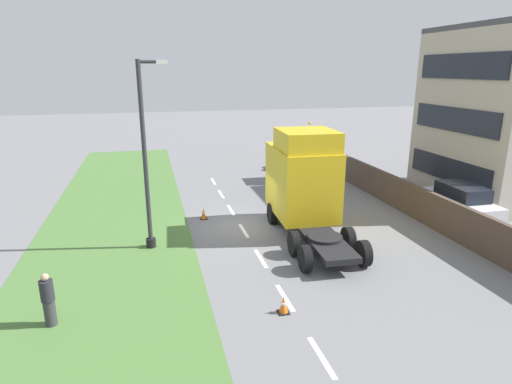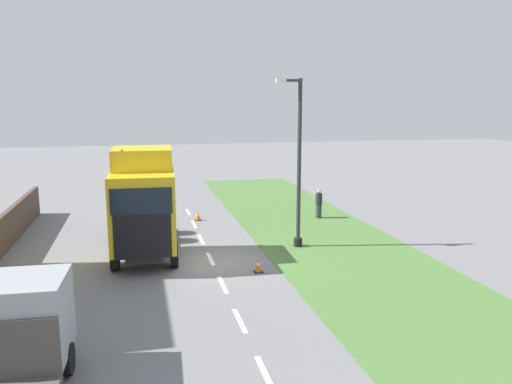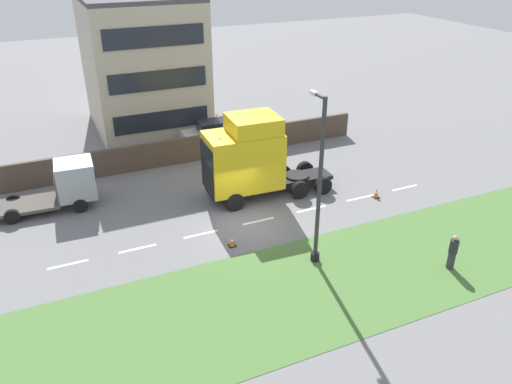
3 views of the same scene
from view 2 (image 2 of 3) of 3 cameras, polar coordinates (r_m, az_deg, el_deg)
ground_plane at (r=21.40m, az=-4.96°, el=-8.18°), size 120.00×120.00×0.00m
grass_verge at (r=23.00m, az=10.11°, el=-6.97°), size 7.00×44.00×0.01m
lane_markings at (r=22.06m, az=-5.23°, el=-7.61°), size 0.16×21.00×0.00m
lorry_cab at (r=21.80m, az=-12.69°, el=-1.42°), size 3.01×7.59×4.97m
flatbed_truck at (r=13.40m, az=-25.41°, el=-14.58°), size 2.31×5.78×2.59m
lamp_post at (r=23.10m, az=4.81°, el=2.19°), size 1.33×0.41×7.80m
pedestrian at (r=29.48m, az=7.19°, el=-1.38°), size 0.39×0.39×1.71m
traffic_cone_lead at (r=20.26m, az=0.27°, el=-8.37°), size 0.36×0.36×0.58m
traffic_cone_trailing at (r=28.99m, az=-6.66°, el=-2.69°), size 0.36×0.36×0.58m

